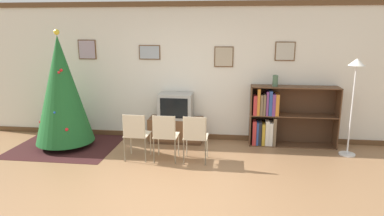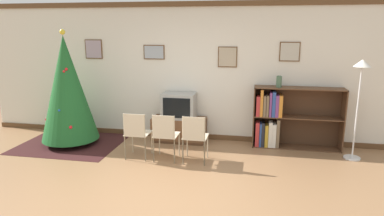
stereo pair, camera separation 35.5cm
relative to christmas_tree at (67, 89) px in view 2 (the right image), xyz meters
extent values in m
plane|color=#936B47|center=(2.21, -1.77, -1.09)|extent=(24.00, 24.00, 0.00)
cube|color=silver|center=(2.21, 0.84, 0.26)|extent=(8.78, 0.08, 2.70)
cube|color=brown|center=(2.21, 0.78, 1.56)|extent=(8.78, 0.03, 0.10)
cube|color=brown|center=(2.21, 0.78, -1.04)|extent=(8.78, 0.03, 0.10)
cube|color=brown|center=(0.20, 0.79, 0.69)|extent=(0.37, 0.02, 0.39)
cube|color=#A893A3|center=(0.20, 0.77, 0.69)|extent=(0.33, 0.01, 0.35)
cube|color=brown|center=(1.48, 0.79, 0.65)|extent=(0.43, 0.02, 0.28)
cube|color=#9EA8B2|center=(1.48, 0.77, 0.65)|extent=(0.39, 0.01, 0.25)
cube|color=brown|center=(2.94, 0.79, 0.58)|extent=(0.36, 0.02, 0.39)
cube|color=tan|center=(2.94, 0.77, 0.58)|extent=(0.33, 0.01, 0.36)
cube|color=brown|center=(4.08, 0.79, 0.69)|extent=(0.37, 0.02, 0.36)
cube|color=#BCB7A8|center=(4.08, 0.77, 0.69)|extent=(0.33, 0.01, 0.32)
cube|color=#381919|center=(0.00, 0.00, -1.09)|extent=(1.90, 1.62, 0.01)
cylinder|color=maroon|center=(0.00, 0.00, -1.03)|extent=(0.36, 0.36, 0.10)
cone|color=#1E5B28|center=(0.00, 0.00, 0.01)|extent=(1.07, 1.07, 1.98)
sphere|color=yellow|center=(0.00, 0.00, 1.04)|extent=(0.10, 0.10, 0.10)
sphere|color=silver|center=(-0.22, 0.35, -0.57)|extent=(0.06, 0.06, 0.06)
sphere|color=gold|center=(-0.40, 0.15, -0.63)|extent=(0.05, 0.05, 0.05)
sphere|color=red|center=(-0.21, 0.02, 0.21)|extent=(0.05, 0.05, 0.05)
sphere|color=red|center=(0.23, -0.37, -0.64)|extent=(0.06, 0.06, 0.06)
sphere|color=red|center=(0.06, -0.16, 0.35)|extent=(0.05, 0.05, 0.05)
sphere|color=#1E4CB2|center=(0.02, -0.35, -0.34)|extent=(0.04, 0.04, 0.04)
sphere|color=red|center=(0.09, -0.13, 0.38)|extent=(0.06, 0.06, 0.06)
sphere|color=red|center=(-0.34, -0.23, -0.56)|extent=(0.05, 0.05, 0.05)
sphere|color=#1E4CB2|center=(0.04, 0.21, 0.20)|extent=(0.06, 0.06, 0.06)
cube|color=#4C311E|center=(2.04, 0.54, -1.07)|extent=(1.01, 0.43, 0.05)
cube|color=brown|center=(2.04, 0.54, -0.83)|extent=(1.05, 0.44, 0.43)
cube|color=#9E9E99|center=(2.04, 0.54, -0.36)|extent=(0.64, 0.42, 0.49)
cube|color=black|center=(2.04, 0.33, -0.36)|extent=(0.53, 0.01, 0.38)
cube|color=beige|center=(1.53, -0.42, -0.66)|extent=(0.40, 0.40, 0.02)
cube|color=beige|center=(1.53, -0.61, -0.46)|extent=(0.35, 0.02, 0.38)
cylinder|color=beige|center=(1.35, -0.24, -0.88)|extent=(0.02, 0.02, 0.42)
cylinder|color=beige|center=(1.71, -0.24, -0.88)|extent=(0.02, 0.02, 0.42)
cylinder|color=beige|center=(1.35, -0.60, -0.88)|extent=(0.02, 0.02, 0.42)
cylinder|color=beige|center=(1.71, -0.60, -0.88)|extent=(0.02, 0.02, 0.42)
cylinder|color=beige|center=(1.35, -0.60, -0.68)|extent=(0.02, 0.02, 0.82)
cylinder|color=beige|center=(1.71, -0.60, -0.68)|extent=(0.02, 0.02, 0.82)
cube|color=beige|center=(2.04, -0.42, -0.66)|extent=(0.40, 0.40, 0.02)
cube|color=beige|center=(2.04, -0.61, -0.46)|extent=(0.35, 0.02, 0.38)
cylinder|color=beige|center=(1.86, -0.24, -0.88)|extent=(0.02, 0.02, 0.42)
cylinder|color=beige|center=(2.22, -0.24, -0.88)|extent=(0.02, 0.02, 0.42)
cylinder|color=beige|center=(1.86, -0.60, -0.88)|extent=(0.02, 0.02, 0.42)
cylinder|color=beige|center=(2.22, -0.60, -0.88)|extent=(0.02, 0.02, 0.42)
cylinder|color=beige|center=(1.86, -0.60, -0.68)|extent=(0.02, 0.02, 0.82)
cylinder|color=beige|center=(2.22, -0.60, -0.68)|extent=(0.02, 0.02, 0.82)
cube|color=beige|center=(2.54, -0.42, -0.66)|extent=(0.40, 0.40, 0.02)
cube|color=beige|center=(2.54, -0.61, -0.46)|extent=(0.35, 0.02, 0.38)
cylinder|color=beige|center=(2.36, -0.24, -0.88)|extent=(0.02, 0.02, 0.42)
cylinder|color=beige|center=(2.72, -0.24, -0.88)|extent=(0.02, 0.02, 0.42)
cylinder|color=beige|center=(2.36, -0.60, -0.88)|extent=(0.02, 0.02, 0.42)
cylinder|color=beige|center=(2.72, -0.60, -0.88)|extent=(0.02, 0.02, 0.42)
cylinder|color=beige|center=(2.36, -0.60, -0.68)|extent=(0.02, 0.02, 0.82)
cylinder|color=beige|center=(2.72, -0.60, -0.68)|extent=(0.02, 0.02, 0.82)
cube|color=brown|center=(3.48, 0.60, -0.52)|extent=(0.02, 0.36, 1.15)
cube|color=brown|center=(5.08, 0.60, -0.52)|extent=(0.02, 0.36, 1.15)
cube|color=brown|center=(4.28, 0.60, 0.05)|extent=(1.62, 0.36, 0.02)
cube|color=brown|center=(4.28, 0.60, -1.08)|extent=(1.62, 0.36, 0.02)
cube|color=brown|center=(4.28, 0.60, -0.49)|extent=(1.58, 0.36, 0.02)
cube|color=#492F1E|center=(4.28, 0.77, -0.52)|extent=(1.62, 0.01, 1.15)
cube|color=#B73333|center=(3.56, 0.54, -0.84)|extent=(0.07, 0.25, 0.46)
cube|color=#2D4C93|center=(3.62, 0.54, -0.85)|extent=(0.04, 0.24, 0.44)
cube|color=#232328|center=(3.67, 0.56, -0.84)|extent=(0.05, 0.28, 0.46)
cube|color=gold|center=(3.73, 0.54, -0.86)|extent=(0.06, 0.24, 0.42)
cube|color=silver|center=(3.80, 0.54, -0.83)|extent=(0.07, 0.23, 0.48)
cube|color=silver|center=(3.87, 0.55, -0.85)|extent=(0.07, 0.26, 0.44)
cube|color=#756047|center=(3.94, 0.57, -0.80)|extent=(0.06, 0.30, 0.54)
cube|color=#B73333|center=(3.55, 0.53, -0.30)|extent=(0.07, 0.22, 0.37)
cube|color=orange|center=(3.61, 0.54, -0.23)|extent=(0.05, 0.25, 0.50)
cube|color=#756047|center=(3.67, 0.53, -0.29)|extent=(0.05, 0.22, 0.39)
cube|color=#756047|center=(3.73, 0.55, -0.29)|extent=(0.04, 0.26, 0.39)
cube|color=#7A3D7F|center=(3.78, 0.57, -0.26)|extent=(0.04, 0.29, 0.45)
cube|color=#2D4C93|center=(3.83, 0.57, -0.25)|extent=(0.06, 0.29, 0.47)
cube|color=#7A3D7F|center=(3.89, 0.53, -0.28)|extent=(0.06, 0.22, 0.41)
cube|color=orange|center=(3.96, 0.57, -0.28)|extent=(0.06, 0.30, 0.40)
cylinder|color=#47664C|center=(3.91, 0.57, 0.16)|extent=(0.10, 0.10, 0.20)
torus|color=#47664C|center=(3.91, 0.57, 0.26)|extent=(0.09, 0.09, 0.02)
cylinder|color=silver|center=(5.19, 0.19, -1.08)|extent=(0.28, 0.28, 0.03)
cylinder|color=silver|center=(5.19, 0.19, -0.28)|extent=(0.03, 0.03, 1.57)
cone|color=white|center=(5.19, 0.19, 0.56)|extent=(0.28, 0.28, 0.12)
camera|label=1|loc=(3.16, -5.85, 1.12)|focal=32.00mm
camera|label=2|loc=(3.51, -5.80, 1.12)|focal=32.00mm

